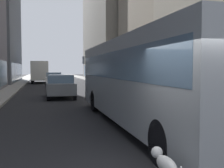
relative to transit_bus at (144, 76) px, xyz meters
name	(u,v)px	position (x,y,z in m)	size (l,w,h in m)	color
ground_plane	(60,83)	(-1.20, 30.21, -1.78)	(120.00, 120.00, 0.00)	#232326
sidewalk_left	(18,83)	(-6.90, 30.21, -1.70)	(2.40, 110.00, 0.15)	#9E9991
sidewalk_right	(99,82)	(4.50, 30.21, -1.70)	(2.40, 110.00, 0.15)	gray
building_right_far	(120,4)	(10.70, 41.34, 12.50)	(10.67, 23.21, 28.57)	gray
transit_bus	(144,76)	(0.00, 0.00, 0.00)	(2.78, 11.53, 3.05)	#999EA3
car_silver_sedan	(102,82)	(1.60, 14.85, -0.95)	(1.90, 4.76, 1.62)	#B7BABF
car_grey_wagon	(60,86)	(-2.40, 10.13, -0.95)	(1.87, 4.38, 1.62)	slate
car_white_van	(54,79)	(-2.40, 22.38, -0.96)	(1.71, 4.38, 1.62)	silver
box_truck	(40,71)	(-4.00, 31.64, -0.11)	(2.30, 7.50, 3.05)	#19519E
dalmatian_dog	(165,165)	(-1.67, -5.40, -1.26)	(0.22, 0.96, 0.72)	white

